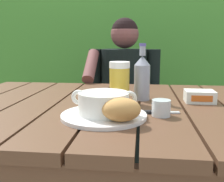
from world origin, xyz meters
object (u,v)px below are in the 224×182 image
at_px(serving_plate, 104,115).
at_px(water_glass_small, 161,108).
at_px(butter_tub, 200,96).
at_px(table_knife, 151,112).
at_px(bread_roll, 121,110).
at_px(beer_bottle, 142,77).
at_px(chair_near_diner, 125,114).
at_px(person_eating, 123,90).
at_px(beer_glass, 121,82).
at_px(soup_bowl, 104,103).

distance_m(serving_plate, water_glass_small, 0.19).
xyz_separation_m(butter_tub, table_knife, (-0.20, -0.20, -0.02)).
height_order(bread_roll, beer_bottle, beer_bottle).
distance_m(bread_roll, water_glass_small, 0.17).
relative_size(chair_near_diner, beer_bottle, 3.84).
bearing_deg(person_eating, beer_bottle, -79.20).
height_order(chair_near_diner, butter_tub, chair_near_diner).
relative_size(beer_glass, butter_tub, 1.41).
distance_m(beer_glass, table_knife, 0.22).
bearing_deg(water_glass_small, table_knife, 139.50).
distance_m(chair_near_diner, serving_plate, 1.18).
relative_size(serving_plate, table_knife, 1.74).
bearing_deg(serving_plate, butter_tub, 35.86).
xyz_separation_m(chair_near_diner, beer_glass, (0.03, -0.90, 0.39)).
bearing_deg(water_glass_small, beer_bottle, 105.02).
bearing_deg(beer_bottle, chair_near_diner, 98.10).
bearing_deg(soup_bowl, chair_near_diner, 89.88).
distance_m(person_eating, water_glass_small, 0.92).
bearing_deg(butter_tub, soup_bowl, -144.14).
bearing_deg(soup_bowl, butter_tub, 35.86).
bearing_deg(serving_plate, water_glass_small, 11.11).
bearing_deg(butter_tub, table_knife, -135.71).
bearing_deg(soup_bowl, beer_glass, 81.14).
relative_size(person_eating, water_glass_small, 18.67).
bearing_deg(bread_roll, water_glass_small, 41.83).
relative_size(person_eating, bread_roll, 8.97).
bearing_deg(beer_bottle, water_glass_small, -74.98).
xyz_separation_m(serving_plate, water_glass_small, (0.19, 0.04, 0.02)).
relative_size(water_glass_small, butter_tub, 0.54).
bearing_deg(water_glass_small, chair_near_diner, 99.67).
xyz_separation_m(chair_near_diner, table_knife, (0.16, -1.07, 0.31)).
relative_size(serving_plate, soup_bowl, 1.31).
distance_m(butter_tub, table_knife, 0.28).
xyz_separation_m(person_eating, table_knife, (0.16, -0.87, 0.08)).
height_order(person_eating, water_glass_small, person_eating).
xyz_separation_m(chair_near_diner, soup_bowl, (-0.00, -1.13, 0.36)).
distance_m(water_glass_small, table_knife, 0.05).
bearing_deg(soup_bowl, serving_plate, 82.87).
bearing_deg(person_eating, bread_roll, -86.33).
relative_size(soup_bowl, butter_tub, 1.84).
xyz_separation_m(chair_near_diner, butter_tub, (0.36, -0.87, 0.33)).
height_order(water_glass_small, table_knife, water_glass_small).
bearing_deg(water_glass_small, bread_roll, -138.17).
xyz_separation_m(person_eating, beer_glass, (0.04, -0.70, 0.16)).
bearing_deg(beer_bottle, bread_roll, -99.48).
bearing_deg(bread_roll, butter_tub, 48.52).
xyz_separation_m(bread_roll, water_glass_small, (0.13, 0.11, -0.02)).
distance_m(chair_near_diner, butter_tub, 1.00).
bearing_deg(bread_roll, serving_plate, 130.60).
distance_m(soup_bowl, bread_roll, 0.10).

